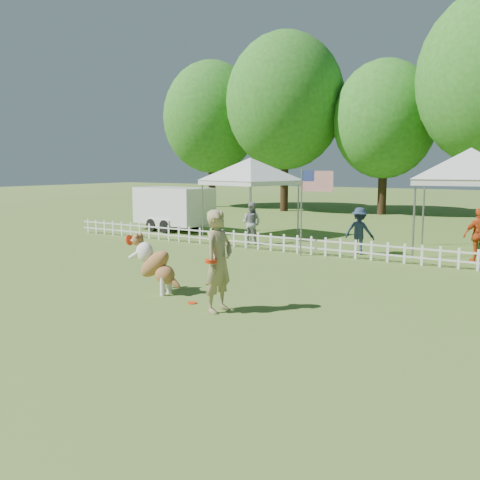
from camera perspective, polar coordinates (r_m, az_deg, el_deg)
The scene contains 15 objects.
ground at distance 11.48m, azimuth -6.43°, elevation -6.52°, with size 120.00×120.00×0.00m, color #426620.
picket_fence at distance 17.31m, azimuth 8.35°, elevation -0.65°, with size 22.00×0.08×0.60m, color white, non-canonical shape.
handler at distance 10.44m, azimuth -2.30°, elevation -2.27°, with size 0.73×0.48×2.01m, color #9E8B5F.
dog at distance 12.14m, azimuth -9.00°, elevation -2.55°, with size 1.29×0.43×1.33m, color brown, non-canonical shape.
frisbee_on_turf at distance 11.29m, azimuth -5.14°, elevation -6.69°, with size 0.20×0.20×0.02m, color red.
canopy_tent_left at distance 21.81m, azimuth 1.11°, elevation 4.50°, with size 3.01×3.01×3.11m, color silver, non-canonical shape.
canopy_tent_right at distance 18.71m, azimuth 23.16°, elevation 3.67°, with size 3.24×3.24×3.35m, color silver, non-canonical shape.
cargo_trailer at distance 23.86m, azimuth -7.09°, elevation 3.34°, with size 4.43×1.95×1.95m, color white, non-canonical shape.
flag_pole at distance 17.04m, azimuth 6.54°, elevation 2.92°, with size 1.06×0.11×2.77m, color gray, non-canonical shape.
spectator_a at distance 19.56m, azimuth 1.24°, elevation 1.81°, with size 0.75×0.59×1.55m, color gray.
spectator_b at distance 17.76m, azimuth 12.63°, elevation 0.96°, with size 0.98×0.56×1.52m, color #23314A.
spectator_c at distance 17.31m, azimuth 24.17°, elevation 0.45°, with size 0.95×0.40×1.62m, color #D34B18.
tree_far_left at distance 37.81m, azimuth -3.05°, elevation 11.92°, with size 6.60×6.60×11.00m, color #2A641C, non-canonical shape.
tree_left at distance 34.26m, azimuth 4.83°, elevation 13.16°, with size 7.40×7.40×12.00m, color #2A641C, non-canonical shape.
tree_center_left at distance 32.74m, azimuth 15.15°, elevation 11.23°, with size 6.00×6.00×9.80m, color #2A641C, non-canonical shape.
Camera 1 is at (7.06, -8.59, 2.85)m, focal length 40.00 mm.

